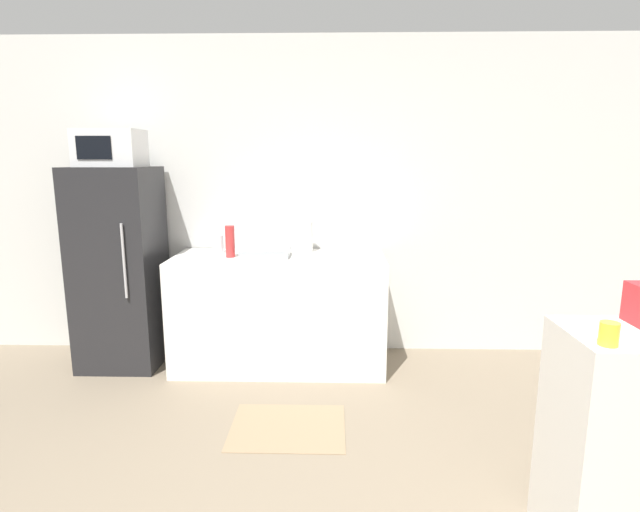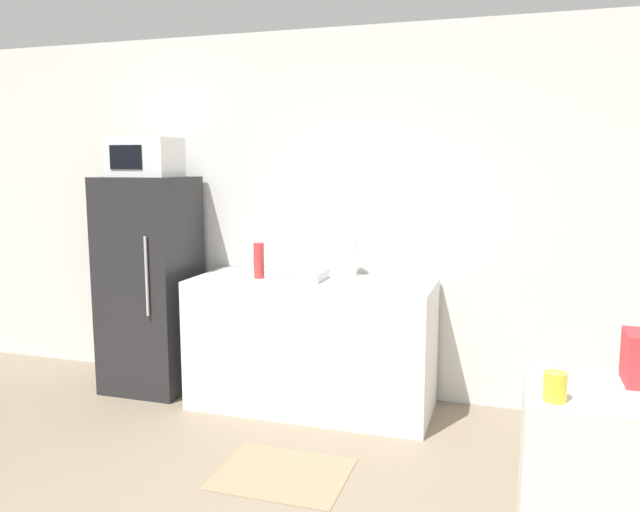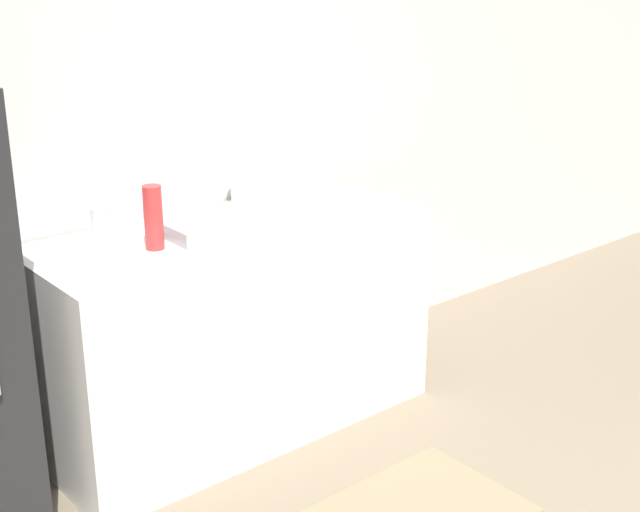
{
  "view_description": "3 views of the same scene",
  "coord_description": "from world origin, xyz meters",
  "px_view_note": "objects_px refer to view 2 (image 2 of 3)",
  "views": [
    {
      "loc": [
        0.08,
        -1.12,
        1.64
      ],
      "look_at": [
        -0.0,
        2.21,
        0.98
      ],
      "focal_mm": 28.0,
      "sensor_mm": 36.0,
      "label": 1
    },
    {
      "loc": [
        0.95,
        -1.26,
        1.66
      ],
      "look_at": [
        -0.02,
        1.84,
        1.18
      ],
      "focal_mm": 35.0,
      "sensor_mm": 36.0,
      "label": 2
    },
    {
      "loc": [
        -2.24,
        -0.19,
        1.98
      ],
      "look_at": [
        -0.34,
        2.1,
        0.92
      ],
      "focal_mm": 50.0,
      "sensor_mm": 36.0,
      "label": 3
    }
  ],
  "objects_px": {
    "bottle_tall": "(259,261)",
    "microwave": "(145,157)",
    "bottle_short": "(252,263)",
    "paper_towel_roll": "(348,259)",
    "jar": "(555,387)",
    "refrigerator": "(150,284)"
  },
  "relations": [
    {
      "from": "microwave",
      "to": "jar",
      "type": "bearing_deg",
      "value": -37.32
    },
    {
      "from": "microwave",
      "to": "paper_towel_roll",
      "type": "bearing_deg",
      "value": 7.02
    },
    {
      "from": "microwave",
      "to": "bottle_tall",
      "type": "bearing_deg",
      "value": -3.09
    },
    {
      "from": "microwave",
      "to": "bottle_short",
      "type": "height_order",
      "value": "microwave"
    },
    {
      "from": "bottle_short",
      "to": "jar",
      "type": "distance_m",
      "value": 2.9
    },
    {
      "from": "bottle_tall",
      "to": "paper_towel_roll",
      "type": "relative_size",
      "value": 0.97
    },
    {
      "from": "paper_towel_roll",
      "to": "bottle_short",
      "type": "bearing_deg",
      "value": -175.42
    },
    {
      "from": "refrigerator",
      "to": "bottle_short",
      "type": "distance_m",
      "value": 0.79
    },
    {
      "from": "bottle_short",
      "to": "refrigerator",
      "type": "bearing_deg",
      "value": -170.87
    },
    {
      "from": "jar",
      "to": "paper_towel_roll",
      "type": "height_order",
      "value": "paper_towel_roll"
    },
    {
      "from": "refrigerator",
      "to": "microwave",
      "type": "bearing_deg",
      "value": -109.41
    },
    {
      "from": "microwave",
      "to": "paper_towel_roll",
      "type": "height_order",
      "value": "microwave"
    },
    {
      "from": "microwave",
      "to": "bottle_short",
      "type": "relative_size",
      "value": 3.21
    },
    {
      "from": "refrigerator",
      "to": "bottle_short",
      "type": "height_order",
      "value": "refrigerator"
    },
    {
      "from": "bottle_tall",
      "to": "bottle_short",
      "type": "bearing_deg",
      "value": 126.49
    },
    {
      "from": "jar",
      "to": "refrigerator",
      "type": "bearing_deg",
      "value": 142.66
    },
    {
      "from": "refrigerator",
      "to": "paper_towel_roll",
      "type": "bearing_deg",
      "value": 6.97
    },
    {
      "from": "bottle_short",
      "to": "jar",
      "type": "bearing_deg",
      "value": -48.51
    },
    {
      "from": "jar",
      "to": "paper_towel_roll",
      "type": "distance_m",
      "value": 2.54
    },
    {
      "from": "bottle_short",
      "to": "paper_towel_roll",
      "type": "bearing_deg",
      "value": 4.58
    },
    {
      "from": "bottle_tall",
      "to": "microwave",
      "type": "bearing_deg",
      "value": 176.91
    },
    {
      "from": "paper_towel_roll",
      "to": "refrigerator",
      "type": "bearing_deg",
      "value": -173.03
    }
  ]
}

